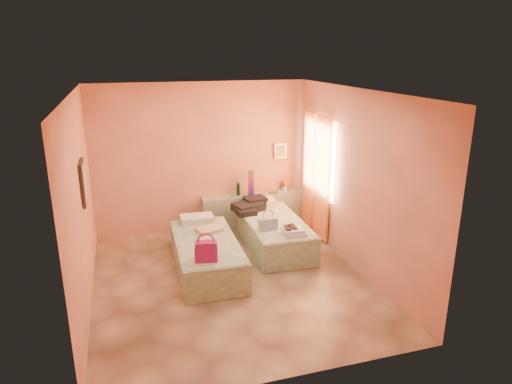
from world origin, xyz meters
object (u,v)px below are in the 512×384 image
(headboard_ledge, at_px, (254,210))
(bed_right, at_px, (274,233))
(towel_stack, at_px, (295,232))
(blue_handbag, at_px, (268,224))
(water_bottle, at_px, (238,189))
(green_book, at_px, (274,193))
(bed_left, at_px, (207,255))
(flower_vase, at_px, (285,185))
(magenta_handbag, at_px, (206,251))

(headboard_ledge, distance_m, bed_right, 1.05)
(bed_right, height_order, towel_stack, towel_stack)
(towel_stack, bearing_deg, blue_handbag, 137.07)
(water_bottle, xyz_separation_m, blue_handbag, (0.11, -1.49, -0.17))
(bed_right, xyz_separation_m, blue_handbag, (-0.25, -0.42, 0.35))
(water_bottle, height_order, towel_stack, water_bottle)
(bed_right, distance_m, water_bottle, 1.24)
(water_bottle, xyz_separation_m, towel_stack, (0.46, -1.82, -0.22))
(green_book, bearing_deg, bed_left, -127.71)
(headboard_ledge, xyz_separation_m, bed_right, (0.05, -1.05, -0.08))
(headboard_ledge, height_order, green_book, green_book)
(flower_vase, xyz_separation_m, blue_handbag, (-0.86, -1.55, -0.17))
(bed_left, distance_m, flower_vase, 2.61)
(bed_right, xyz_separation_m, magenta_handbag, (-1.44, -1.28, 0.40))
(headboard_ledge, height_order, flower_vase, flower_vase)
(bed_left, bearing_deg, towel_stack, -5.88)
(bed_left, height_order, water_bottle, water_bottle)
(green_book, relative_size, magenta_handbag, 0.50)
(headboard_ledge, relative_size, flower_vase, 8.82)
(bed_left, height_order, green_book, green_book)
(magenta_handbag, bearing_deg, blue_handbag, 46.92)
(flower_vase, bearing_deg, magenta_handbag, -130.48)
(headboard_ledge, distance_m, flower_vase, 0.80)
(water_bottle, relative_size, magenta_handbag, 0.75)
(bed_left, bearing_deg, magenta_handbag, -98.68)
(bed_right, bearing_deg, magenta_handbag, -136.73)
(bed_left, distance_m, water_bottle, 1.96)
(headboard_ledge, distance_m, water_bottle, 0.54)
(magenta_handbag, distance_m, towel_stack, 1.63)
(flower_vase, distance_m, magenta_handbag, 3.16)
(green_book, bearing_deg, blue_handbag, -103.51)
(bed_left, xyz_separation_m, flower_vase, (1.92, 1.69, 0.52))
(headboard_ledge, distance_m, towel_stack, 1.82)
(magenta_handbag, bearing_deg, towel_stack, 30.28)
(water_bottle, relative_size, towel_stack, 0.68)
(water_bottle, distance_m, blue_handbag, 1.51)
(bed_left, relative_size, green_book, 12.58)
(bed_right, height_order, magenta_handbag, magenta_handbag)
(bed_left, bearing_deg, blue_handbag, 9.04)
(blue_handbag, bearing_deg, water_bottle, 89.35)
(bed_left, xyz_separation_m, bed_right, (1.31, 0.56, 0.00))
(headboard_ledge, distance_m, green_book, 0.51)
(bed_right, relative_size, towel_stack, 5.71)
(headboard_ledge, bearing_deg, bed_left, -128.04)
(bed_left, bearing_deg, headboard_ledge, 53.67)
(bed_right, distance_m, flower_vase, 1.39)
(flower_vase, relative_size, blue_handbag, 0.75)
(bed_left, relative_size, towel_stack, 5.71)
(flower_vase, bearing_deg, headboard_ledge, -173.17)
(green_book, distance_m, flower_vase, 0.33)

